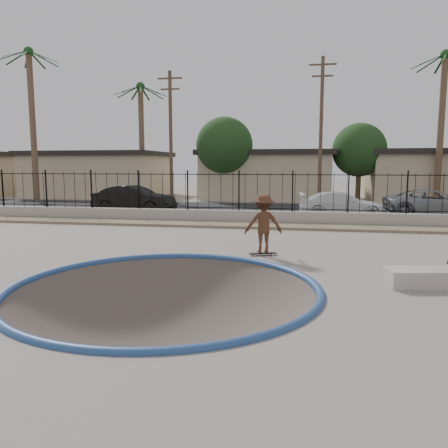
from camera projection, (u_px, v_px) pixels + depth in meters
ground at (244, 240)px, 22.59m from camera, size 120.00×120.00×2.20m
bowl_pit at (165, 288)px, 9.77m from camera, size 6.84×6.84×1.80m
coping_ring at (165, 288)px, 9.77m from camera, size 7.04×7.04×0.20m
rock_strip at (235, 225)px, 19.71m from camera, size 42.00×1.60×0.11m
retaining_wall at (239, 217)px, 20.75m from camera, size 42.00×0.45×0.60m
fence at (239, 192)px, 20.59m from camera, size 40.00×0.04×1.80m
street at (254, 209)px, 27.32m from camera, size 90.00×8.00×0.04m
house_west at (100, 174)px, 38.98m from camera, size 11.60×8.60×3.90m
house_center at (267, 174)px, 36.31m from camera, size 10.60×8.60×3.90m
house_east at (448, 175)px, 33.82m from camera, size 12.60×8.60×3.90m
palm_left at (31, 94)px, 32.20m from camera, size 2.30×2.30×11.30m
palm_mid at (141, 115)px, 35.02m from camera, size 2.30×2.30×9.30m
palm_right at (443, 96)px, 29.07m from camera, size 2.30×2.30×10.30m
utility_pole_left at (171, 136)px, 29.70m from camera, size 1.70×0.24×9.00m
utility_pole_mid at (321, 130)px, 27.89m from camera, size 1.70×0.24×9.50m
street_tree_left at (225, 146)px, 33.14m from camera, size 4.32×4.32×6.36m
street_tree_mid at (359, 150)px, 32.38m from camera, size 3.96×3.96×5.83m
skater at (263, 227)px, 13.23m from camera, size 1.27×0.91×1.77m
skateboard at (263, 253)px, 13.34m from camera, size 0.85×0.49×0.07m
concrete_ledge at (422, 278)px, 9.93m from camera, size 1.70×0.99×0.40m
car_a at (124, 199)px, 26.67m from camera, size 3.71×1.65×1.24m
car_b at (134, 199)px, 24.86m from camera, size 4.78×1.99×1.54m
car_c at (341, 204)px, 23.14m from camera, size 4.55×2.05×1.29m
car_d at (433, 203)px, 23.51m from camera, size 5.16×2.65×1.39m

